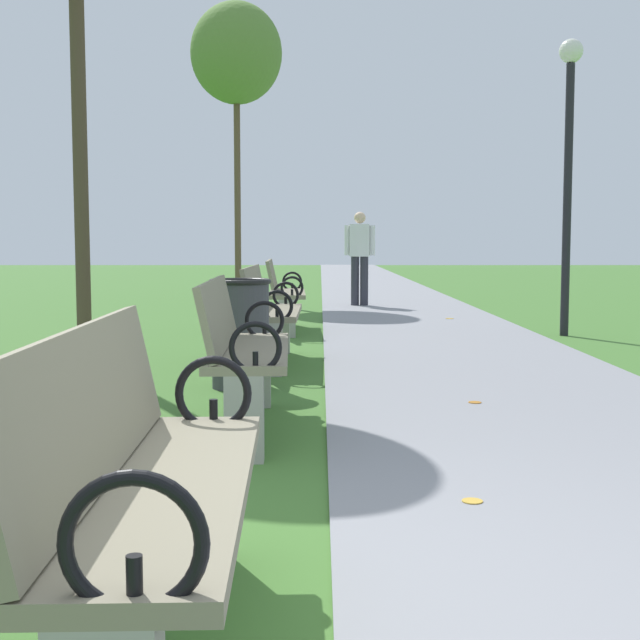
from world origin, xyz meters
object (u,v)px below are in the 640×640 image
Objects in this scene: park_bench_3 at (271,311)px; lamp_post at (571,141)px; park_bench_2 at (243,350)px; tree_2 at (238,55)px; park_bench_1 at (146,483)px; trash_bin at (242,333)px; park_bench_4 at (285,293)px; pedestrian_walking at (361,253)px.

lamp_post is (3.39, 2.40, 1.82)m from park_bench_3.
tree_2 is (-1.10, 11.44, 4.12)m from park_bench_2.
park_bench_1 is 1.00× the size of park_bench_2.
park_bench_2 is 1.54m from trash_bin.
park_bench_4 is (0.00, 2.93, 0.00)m from park_bench_3.
park_bench_2 is 6.51m from lamp_post.
park_bench_2 is (0.00, 2.85, 0.00)m from park_bench_1.
park_bench_3 is (-0.00, 5.70, 0.00)m from park_bench_1.
park_bench_4 is at bearing 90.00° from park_bench_3.
tree_2 reaches higher than lamp_post.
lamp_post reaches higher than pedestrian_walking.
tree_2 is at bearing 95.48° from trash_bin.
pedestrian_walking is at bearing 84.87° from park_bench_1.
lamp_post is at bearing 35.29° from park_bench_3.
park_bench_1 is 1.00× the size of pedestrian_walking.
park_bench_4 is (0.00, 8.63, 0.00)m from park_bench_1.
park_bench_2 is 10.07m from pedestrian_walking.
park_bench_2 is at bearing -90.00° from park_bench_3.
trash_bin is (-0.15, -4.25, -0.06)m from park_bench_4.
park_bench_4 is 4.39m from pedestrian_walking.
park_bench_2 is 0.46× the size of lamp_post.
tree_2 is (-1.10, 8.59, 4.12)m from park_bench_3.
trash_bin is at bearing 95.50° from park_bench_2.
park_bench_1 is 12.91m from pedestrian_walking.
park_bench_4 is 0.46× the size of lamp_post.
park_bench_2 is 1.01× the size of park_bench_3.
tree_2 is at bearing 125.98° from lamp_post.
park_bench_3 is at bearing -144.71° from lamp_post.
park_bench_4 is 1.92× the size of trash_bin.
lamp_post reaches higher than park_bench_3.
tree_2 is at bearing 95.48° from park_bench_2.
tree_2 reaches higher than pedestrian_walking.
tree_2 reaches higher than trash_bin.
park_bench_2 is 1.92× the size of trash_bin.
park_bench_3 is at bearing -90.00° from park_bench_4.
park_bench_3 is at bearing -82.72° from tree_2.
pedestrian_walking is at bearing 83.42° from park_bench_2.
park_bench_2 and park_bench_4 have the same top height.
lamp_post is (3.39, 8.10, 1.82)m from park_bench_1.
park_bench_4 reaches higher than trash_bin.
park_bench_3 is at bearing -99.17° from pedestrian_walking.
tree_2 is 7.98m from lamp_post.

